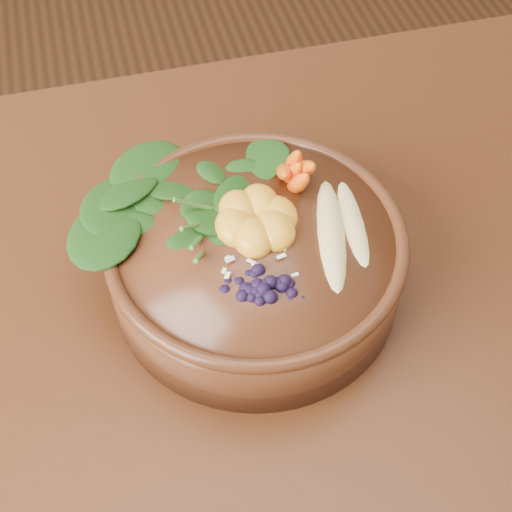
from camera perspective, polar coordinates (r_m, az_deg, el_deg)
dining_table at (r=0.87m, az=15.36°, el=-5.97°), size 1.60×0.90×0.75m
stoneware_bowl at (r=0.73m, az=0.00°, el=-0.49°), size 0.35×0.35×0.08m
kale_heap at (r=0.72m, az=-4.10°, el=6.21°), size 0.22×0.21×0.05m
carrot_cluster at (r=0.73m, az=3.72°, el=8.74°), size 0.07×0.07×0.08m
banana_halves at (r=0.70m, az=7.02°, el=2.99°), size 0.08×0.17×0.03m
mandarin_cluster at (r=0.70m, az=0.04°, el=3.58°), size 0.10×0.11×0.03m
blueberry_pile at (r=0.64m, az=0.73°, el=-1.49°), size 0.15×0.13×0.04m
coconut_flakes at (r=0.68m, az=0.32°, el=0.44°), size 0.11×0.09×0.01m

